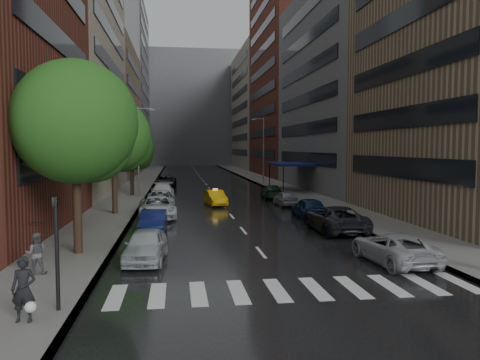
% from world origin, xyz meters
% --- Properties ---
extents(ground, '(220.00, 220.00, 0.00)m').
position_xyz_m(ground, '(0.00, 0.00, 0.00)').
color(ground, gray).
rests_on(ground, ground).
extents(road, '(14.00, 140.00, 0.01)m').
position_xyz_m(road, '(0.00, 50.00, 0.01)').
color(road, black).
rests_on(road, ground).
extents(sidewalk_left, '(4.00, 140.00, 0.15)m').
position_xyz_m(sidewalk_left, '(-9.00, 50.00, 0.07)').
color(sidewalk_left, gray).
rests_on(sidewalk_left, ground).
extents(sidewalk_right, '(4.00, 140.00, 0.15)m').
position_xyz_m(sidewalk_right, '(9.00, 50.00, 0.07)').
color(sidewalk_right, gray).
rests_on(sidewalk_right, ground).
extents(crosswalk, '(13.15, 2.80, 0.01)m').
position_xyz_m(crosswalk, '(0.20, -2.00, 0.01)').
color(crosswalk, silver).
rests_on(crosswalk, ground).
extents(buildings_left, '(8.00, 108.00, 38.00)m').
position_xyz_m(buildings_left, '(-15.00, 58.79, 15.99)').
color(buildings_left, maroon).
rests_on(buildings_left, ground).
extents(buildings_right, '(8.05, 109.10, 36.00)m').
position_xyz_m(buildings_right, '(15.00, 56.70, 15.03)').
color(buildings_right, '#937A5B').
rests_on(buildings_right, ground).
extents(building_far, '(40.00, 14.00, 32.00)m').
position_xyz_m(building_far, '(0.00, 118.00, 16.00)').
color(building_far, slate).
rests_on(building_far, ground).
extents(tree_near, '(5.71, 5.71, 9.10)m').
position_xyz_m(tree_near, '(-8.60, 4.42, 6.23)').
color(tree_near, '#382619').
rests_on(tree_near, ground).
extents(tree_mid, '(5.43, 5.43, 8.65)m').
position_xyz_m(tree_mid, '(-8.60, 17.66, 5.92)').
color(tree_mid, '#382619').
rests_on(tree_mid, ground).
extents(tree_far, '(4.62, 4.62, 7.36)m').
position_xyz_m(tree_far, '(-8.60, 31.49, 5.03)').
color(tree_far, '#382619').
rests_on(tree_far, ground).
extents(taxi, '(1.95, 4.21, 1.34)m').
position_xyz_m(taxi, '(-0.67, 22.68, 0.67)').
color(taxi, yellow).
rests_on(taxi, ground).
extents(parked_cars_left, '(2.87, 43.42, 1.56)m').
position_xyz_m(parked_cars_left, '(-5.40, 23.71, 0.75)').
color(parked_cars_left, '#B3B8BD').
rests_on(parked_cars_left, ground).
extents(parked_cars_right, '(2.63, 31.39, 1.59)m').
position_xyz_m(parked_cars_right, '(5.40, 12.68, 0.73)').
color(parked_cars_right, '#A8A7AD').
rests_on(parked_cars_right, ground).
extents(ped_bag_walker, '(0.72, 0.51, 1.87)m').
position_xyz_m(ped_bag_walker, '(-8.31, -4.36, 1.06)').
color(ped_bag_walker, black).
rests_on(ped_bag_walker, sidewalk_left).
extents(ped_black_umbrella, '(0.96, 0.98, 2.09)m').
position_xyz_m(ped_black_umbrella, '(-9.45, 0.82, 1.39)').
color(ped_black_umbrella, '#58575D').
rests_on(ped_black_umbrella, sidewalk_left).
extents(traffic_light, '(0.18, 0.15, 3.45)m').
position_xyz_m(traffic_light, '(-7.60, -3.51, 2.23)').
color(traffic_light, black).
rests_on(traffic_light, sidewalk_left).
extents(street_lamp_left, '(1.74, 0.22, 9.00)m').
position_xyz_m(street_lamp_left, '(-7.72, 30.00, 4.89)').
color(street_lamp_left, gray).
rests_on(street_lamp_left, sidewalk_left).
extents(street_lamp_right, '(1.74, 0.22, 9.00)m').
position_xyz_m(street_lamp_right, '(7.72, 45.00, 4.89)').
color(street_lamp_right, gray).
rests_on(street_lamp_right, sidewalk_right).
extents(awning, '(4.00, 8.00, 3.12)m').
position_xyz_m(awning, '(8.98, 35.00, 3.13)').
color(awning, navy).
rests_on(awning, sidewalk_right).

